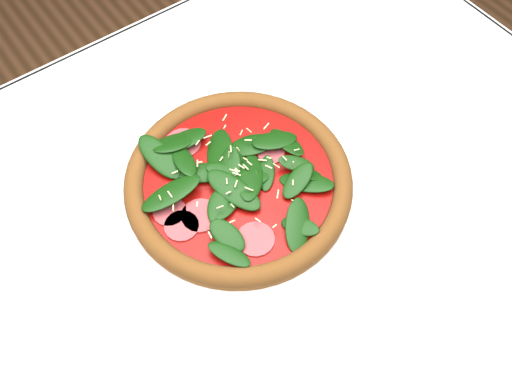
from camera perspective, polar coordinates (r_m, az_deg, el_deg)
ground at (r=1.45m, az=-2.26°, el=-17.79°), size 6.00×6.00×0.00m
dining_table at (r=0.84m, az=-3.76°, el=-7.10°), size 1.21×0.81×0.75m
plate at (r=0.77m, az=-1.74°, el=0.46°), size 0.35×0.35×0.02m
pizza at (r=0.75m, az=-1.78°, el=1.27°), size 0.36×0.36×0.04m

